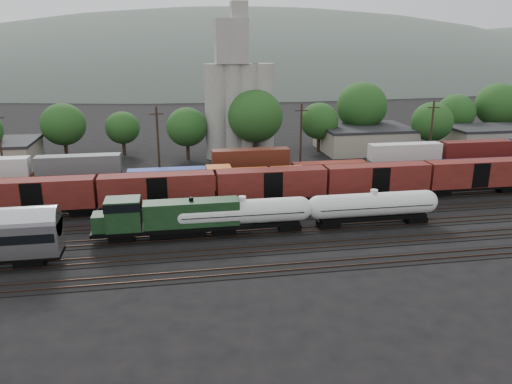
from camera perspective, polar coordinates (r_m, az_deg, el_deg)
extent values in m
plane|color=black|center=(64.29, -0.32, -3.10)|extent=(600.00, 600.00, 0.00)
cube|color=black|center=(50.67, 2.55, -8.74)|extent=(180.00, 3.20, 0.08)
cube|color=#382319|center=(50.00, 2.73, -9.00)|extent=(180.00, 0.08, 0.16)
cube|color=#382319|center=(51.27, 2.38, -8.32)|extent=(180.00, 0.08, 0.16)
cube|color=black|center=(55.12, 1.43, -6.54)|extent=(180.00, 3.20, 0.08)
cube|color=#382319|center=(54.45, 1.58, -6.75)|extent=(180.00, 0.08, 0.16)
cube|color=#382319|center=(55.74, 1.29, -6.17)|extent=(180.00, 0.08, 0.16)
cube|color=black|center=(59.66, 0.49, -4.67)|extent=(180.00, 3.20, 0.08)
cube|color=#382319|center=(58.98, 0.61, -4.85)|extent=(180.00, 0.08, 0.16)
cube|color=#382319|center=(60.29, 0.36, -4.35)|extent=(180.00, 0.08, 0.16)
cube|color=black|center=(64.27, -0.32, -3.07)|extent=(180.00, 3.20, 0.08)
cube|color=#382319|center=(63.58, -0.21, -3.21)|extent=(180.00, 0.08, 0.16)
cube|color=#382319|center=(64.91, -0.42, -2.79)|extent=(180.00, 0.08, 0.16)
cube|color=black|center=(68.94, -1.01, -1.68)|extent=(180.00, 3.20, 0.08)
cube|color=#382319|center=(68.24, -0.92, -1.80)|extent=(180.00, 0.08, 0.16)
cube|color=#382319|center=(69.58, -1.10, -1.43)|extent=(180.00, 0.08, 0.16)
cube|color=black|center=(73.64, -1.62, -0.47)|extent=(180.00, 3.20, 0.08)
cube|color=#382319|center=(72.94, -1.54, -0.57)|extent=(180.00, 0.08, 0.16)
cube|color=#382319|center=(74.30, -1.70, -0.25)|extent=(180.00, 0.08, 0.16)
cube|color=black|center=(78.39, -2.15, 0.60)|extent=(180.00, 3.20, 0.08)
cube|color=#382319|center=(77.68, -2.08, 0.51)|extent=(180.00, 0.08, 0.16)
cube|color=#382319|center=(79.05, -2.22, 0.80)|extent=(180.00, 0.08, 0.16)
cube|color=black|center=(58.33, -9.45, -4.02)|extent=(18.12, 3.09, 0.43)
cube|color=black|center=(58.50, -9.42, -4.46)|extent=(5.33, 2.35, 0.85)
cube|color=#163619|center=(57.80, -7.37, -2.38)|extent=(10.87, 2.56, 2.88)
cube|color=#163619|center=(57.93, -14.92, -2.44)|extent=(3.84, 3.09, 3.52)
cube|color=black|center=(57.59, -15.00, -1.39)|extent=(3.94, 3.20, 0.96)
cube|color=#163619|center=(58.49, -17.34, -3.29)|extent=(1.71, 2.56, 1.92)
cylinder|color=black|center=(57.30, -7.43, -0.87)|extent=(0.53, 0.53, 0.53)
cube|color=black|center=(58.87, -15.08, -4.91)|extent=(2.77, 2.13, 0.75)
cube|color=black|center=(58.85, -3.75, -4.35)|extent=(2.77, 2.13, 0.75)
cylinder|color=silver|center=(58.38, -1.57, -2.26)|extent=(13.88, 2.86, 2.86)
sphere|color=silver|center=(57.85, -8.40, -2.63)|extent=(2.86, 2.86, 2.86)
sphere|color=silver|center=(59.72, 5.04, -1.88)|extent=(2.86, 2.86, 2.86)
cylinder|color=silver|center=(57.87, -1.58, -0.74)|extent=(0.89, 0.89, 0.49)
cube|color=black|center=(58.38, -1.57, -2.26)|extent=(14.20, 3.00, 0.08)
cube|color=black|center=(58.91, -1.56, -3.72)|extent=(13.41, 2.17, 0.49)
cube|color=black|center=(58.63, -7.07, -4.57)|extent=(2.56, 1.97, 0.69)
cube|color=black|center=(60.15, 3.82, -3.91)|extent=(2.56, 1.97, 0.69)
cylinder|color=silver|center=(62.67, 13.25, -1.38)|extent=(13.87, 2.86, 2.86)
sphere|color=silver|center=(60.34, 7.18, -1.76)|extent=(2.86, 2.86, 2.86)
sphere|color=silver|center=(65.66, 18.84, -1.01)|extent=(2.86, 2.86, 2.86)
cylinder|color=silver|center=(62.20, 13.35, 0.05)|extent=(0.89, 0.89, 0.49)
cube|color=black|center=(62.67, 13.25, -1.38)|extent=(14.18, 2.99, 0.08)
cube|color=black|center=(63.17, 13.16, -2.74)|extent=(13.40, 2.17, 0.49)
cube|color=black|center=(61.43, 8.23, -3.60)|extent=(2.56, 1.97, 0.69)
cube|color=black|center=(65.74, 17.69, -2.88)|extent=(2.56, 1.97, 0.69)
cube|color=black|center=(55.86, -24.36, -7.06)|extent=(2.88, 2.21, 0.77)
cube|color=black|center=(73.57, -0.16, 0.53)|extent=(17.57, 2.83, 0.39)
cube|color=black|center=(73.70, -0.16, 0.20)|extent=(4.88, 2.15, 0.78)
cube|color=#CE5412|center=(73.54, 1.46, 1.74)|extent=(10.54, 2.34, 2.64)
cube|color=#CE5412|center=(72.41, -4.28, 1.70)|extent=(3.51, 2.83, 3.22)
cube|color=black|center=(72.15, -4.30, 2.48)|extent=(3.61, 2.93, 0.88)
cube|color=#CE5412|center=(72.42, -6.20, 1.05)|extent=(1.56, 2.34, 1.76)
cylinder|color=black|center=(73.17, 1.47, 2.85)|extent=(0.49, 0.49, 0.49)
cube|color=black|center=(73.05, -4.51, -0.16)|extent=(2.54, 1.95, 0.68)
cube|color=black|center=(74.87, 4.08, 0.27)|extent=(2.54, 1.95, 0.68)
cube|color=black|center=(70.02, -23.80, -1.86)|extent=(15.00, 2.60, 0.40)
cube|color=#5D1A16|center=(69.43, -24.00, -0.21)|extent=(15.00, 2.90, 3.80)
cube|color=black|center=(67.86, -11.11, -1.27)|extent=(15.00, 2.60, 0.40)
cube|color=#5D1A16|center=(67.26, -11.21, 0.43)|extent=(15.00, 2.90, 3.80)
cube|color=black|center=(69.15, 1.74, -0.61)|extent=(15.00, 2.60, 0.40)
cube|color=#5D1A16|center=(68.56, 1.76, 1.06)|extent=(15.00, 2.90, 3.80)
cube|color=black|center=(73.71, 13.55, 0.02)|extent=(15.00, 2.60, 0.40)
cube|color=#5D1A16|center=(73.15, 13.66, 1.59)|extent=(15.00, 2.90, 3.80)
cube|color=black|center=(80.98, 23.61, 0.56)|extent=(15.00, 2.60, 0.40)
cube|color=#5D1A16|center=(80.47, 23.79, 1.99)|extent=(15.00, 2.90, 3.80)
cube|color=black|center=(78.26, -2.15, 0.92)|extent=(160.00, 2.60, 0.60)
cube|color=#4C1311|center=(78.34, -19.42, 1.19)|extent=(12.00, 2.40, 2.60)
cube|color=#545759|center=(77.73, -19.61, 3.04)|extent=(12.00, 2.40, 2.60)
cube|color=navy|center=(77.19, -10.03, 1.68)|extent=(12.00, 2.40, 2.60)
cube|color=navy|center=(78.15, -0.61, 2.13)|extent=(12.00, 2.40, 2.60)
cube|color=#501F12|center=(77.53, -0.61, 3.99)|extent=(12.00, 2.40, 2.60)
cube|color=maroon|center=(81.14, 8.36, 2.50)|extent=(12.00, 2.40, 2.60)
cube|color=#545759|center=(85.95, 16.50, 2.78)|extent=(12.00, 2.40, 2.60)
cube|color=silver|center=(85.39, 16.65, 4.47)|extent=(12.00, 2.40, 2.60)
cube|color=navy|center=(92.30, 23.67, 2.98)|extent=(12.00, 2.40, 2.60)
cube|color=#4F1312|center=(91.78, 23.85, 4.56)|extent=(12.00, 2.40, 2.60)
cylinder|color=#9D9B90|center=(96.91, -4.52, 9.09)|extent=(4.40, 4.40, 18.00)
cylinder|color=#9D9B90|center=(97.23, -2.74, 9.15)|extent=(4.40, 4.40, 18.00)
cylinder|color=#9D9B90|center=(97.65, -0.97, 9.20)|extent=(4.40, 4.40, 18.00)
cylinder|color=#9D9B90|center=(98.16, 0.78, 9.24)|extent=(4.40, 4.40, 18.00)
cube|color=#9D9B90|center=(96.38, -2.85, 16.83)|extent=(6.00, 5.00, 8.00)
cube|color=#9D9B90|center=(96.72, -1.96, 19.80)|extent=(3.00, 3.00, 4.00)
cube|color=#9E937F|center=(107.32, 12.25, 5.88)|extent=(18.00, 14.00, 4.60)
cube|color=#232326|center=(106.88, 12.33, 7.23)|extent=(18.36, 14.28, 0.50)
cube|color=#9E937F|center=(114.87, 24.89, 5.41)|extent=(16.00, 10.00, 4.60)
cube|color=#232326|center=(114.46, 25.05, 6.66)|extent=(16.32, 10.20, 0.50)
cylinder|color=black|center=(103.82, -20.86, 4.39)|extent=(0.70, 0.70, 3.11)
ellipsoid|color=#25521E|center=(102.92, -21.16, 7.22)|extent=(8.45, 8.45, 8.00)
cylinder|color=black|center=(104.66, -14.84, 4.85)|extent=(0.70, 0.70, 2.50)
ellipsoid|color=#25521E|center=(103.92, -15.01, 7.11)|extent=(6.79, 6.79, 6.43)
cylinder|color=black|center=(97.89, -7.78, 4.57)|extent=(0.70, 0.70, 2.89)
ellipsoid|color=#25521E|center=(97.00, -7.89, 7.37)|extent=(7.83, 7.83, 7.42)
cylinder|color=black|center=(96.70, -0.07, 4.87)|extent=(0.70, 0.70, 3.85)
ellipsoid|color=#25521E|center=(95.58, -0.07, 8.66)|extent=(10.45, 10.45, 9.90)
cylinder|color=black|center=(105.09, 7.14, 5.44)|extent=(0.70, 0.70, 2.89)
ellipsoid|color=#25521E|center=(104.26, 7.24, 8.05)|extent=(7.85, 7.85, 7.44)
cylinder|color=black|center=(112.26, 11.80, 6.22)|extent=(0.70, 0.70, 3.97)
ellipsoid|color=#25521E|center=(111.27, 12.00, 9.59)|extent=(10.78, 10.78, 10.21)
cylinder|color=black|center=(107.51, 19.21, 4.92)|extent=(0.70, 0.70, 3.02)
ellipsoid|color=#25521E|center=(106.67, 19.47, 7.58)|extent=(8.19, 8.19, 7.76)
cylinder|color=black|center=(121.77, 21.60, 6.00)|extent=(0.70, 0.70, 3.13)
ellipsoid|color=#25521E|center=(121.01, 21.86, 8.43)|extent=(8.48, 8.48, 8.04)
cylinder|color=black|center=(128.09, 25.61, 6.16)|extent=(0.70, 0.70, 3.77)
ellipsoid|color=#25521E|center=(127.26, 25.97, 8.95)|extent=(10.24, 10.24, 9.70)
cylinder|color=black|center=(87.09, -27.14, 4.43)|extent=(0.36, 0.36, 12.00)
cylinder|color=black|center=(83.17, -11.12, 5.46)|extent=(0.36, 0.36, 12.00)
cube|color=black|center=(82.39, -11.31, 8.74)|extent=(2.20, 0.18, 0.18)
cylinder|color=black|center=(86.02, 5.15, 6.08)|extent=(0.36, 0.36, 12.00)
cube|color=black|center=(85.27, 5.23, 9.25)|extent=(2.20, 0.18, 0.18)
cylinder|color=black|center=(95.05, 19.35, 6.22)|extent=(0.36, 0.36, 12.00)
cube|color=black|center=(94.37, 19.64, 9.08)|extent=(2.20, 0.18, 0.18)
ellipsoid|color=#59665B|center=(326.58, -1.02, 8.90)|extent=(520.00, 286.00, 130.00)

